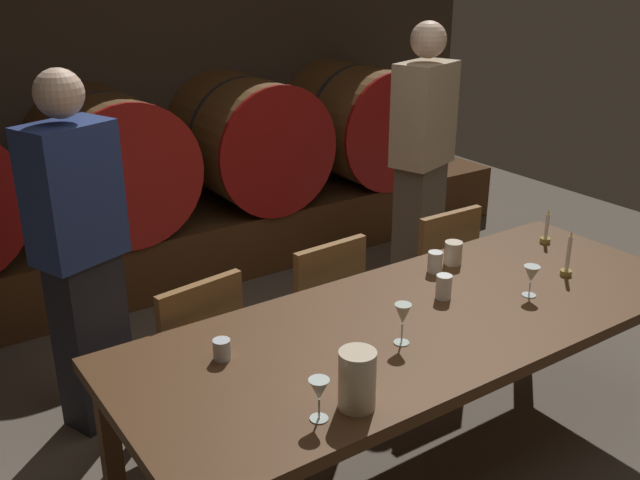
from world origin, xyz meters
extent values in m
plane|color=brown|center=(0.00, 0.00, 0.00)|extent=(7.59, 7.59, 0.00)
cube|color=#473A2D|center=(0.00, 3.17, 1.32)|extent=(5.84, 0.24, 2.65)
cube|color=#4C2D16|center=(0.00, 2.62, 0.21)|extent=(5.25, 0.90, 0.43)
cylinder|color=brown|center=(-0.49, 2.62, 0.88)|extent=(0.90, 0.90, 0.90)
cylinder|color=#B21C16|center=(-0.49, 2.16, 0.88)|extent=(0.91, 0.03, 0.91)
cylinder|color=#B21C16|center=(-0.49, 3.09, 0.88)|extent=(0.91, 0.03, 0.91)
cylinder|color=#2D2D33|center=(-0.49, 2.62, 0.88)|extent=(0.90, 0.04, 0.90)
cylinder|color=brown|center=(0.53, 2.62, 0.88)|extent=(0.90, 0.90, 0.90)
cylinder|color=#9E1411|center=(0.53, 2.16, 0.88)|extent=(0.91, 0.03, 0.91)
cylinder|color=#9E1411|center=(0.53, 3.09, 0.88)|extent=(0.91, 0.03, 0.91)
cylinder|color=#2D2D33|center=(0.53, 2.62, 0.88)|extent=(0.90, 0.04, 0.90)
cylinder|color=brown|center=(1.53, 2.62, 0.88)|extent=(0.90, 0.90, 0.90)
cylinder|color=#9E1411|center=(1.53, 2.16, 0.88)|extent=(0.91, 0.03, 0.91)
cylinder|color=#9E1411|center=(1.53, 3.09, 0.88)|extent=(0.91, 0.03, 0.91)
cylinder|color=#2D2D33|center=(1.53, 2.62, 0.88)|extent=(0.90, 0.04, 0.90)
cube|color=#4C2D16|center=(-0.11, 0.02, 0.74)|extent=(2.53, 0.96, 0.05)
cube|color=#4C2D16|center=(-1.29, 0.44, 0.36)|extent=(0.07, 0.07, 0.72)
cube|color=#4C2D16|center=(1.08, 0.44, 0.36)|extent=(0.07, 0.07, 0.72)
cube|color=brown|center=(-0.84, 0.78, 0.44)|extent=(0.45, 0.45, 0.04)
cube|color=brown|center=(-0.81, 0.60, 0.67)|extent=(0.40, 0.10, 0.42)
cube|color=brown|center=(-0.69, 0.97, 0.21)|extent=(0.05, 0.05, 0.42)
cube|color=brown|center=(-1.03, 0.92, 0.21)|extent=(0.05, 0.05, 0.42)
cube|color=brown|center=(-0.64, 0.63, 0.21)|extent=(0.05, 0.05, 0.42)
cube|color=brown|center=(-0.98, 0.59, 0.21)|extent=(0.05, 0.05, 0.42)
cube|color=brown|center=(-0.14, 0.82, 0.44)|extent=(0.42, 0.42, 0.04)
cube|color=brown|center=(-0.13, 0.64, 0.67)|extent=(0.40, 0.06, 0.42)
cube|color=brown|center=(0.02, 1.00, 0.21)|extent=(0.05, 0.05, 0.42)
cube|color=brown|center=(-0.32, 0.98, 0.21)|extent=(0.05, 0.05, 0.42)
cube|color=brown|center=(0.04, 0.66, 0.21)|extent=(0.05, 0.05, 0.42)
cube|color=brown|center=(-0.30, 0.64, 0.21)|extent=(0.05, 0.05, 0.42)
cube|color=brown|center=(0.64, 0.82, 0.44)|extent=(0.41, 0.41, 0.04)
cube|color=brown|center=(0.64, 0.64, 0.67)|extent=(0.40, 0.05, 0.42)
cube|color=brown|center=(0.81, 0.99, 0.21)|extent=(0.04, 0.04, 0.42)
cube|color=brown|center=(0.47, 0.99, 0.21)|extent=(0.04, 0.04, 0.42)
cube|color=brown|center=(0.81, 0.65, 0.21)|extent=(0.04, 0.04, 0.42)
cube|color=brown|center=(0.47, 0.65, 0.21)|extent=(0.04, 0.04, 0.42)
cube|color=black|center=(-1.11, 1.20, 0.43)|extent=(0.35, 0.29, 0.85)
cube|color=navy|center=(-1.11, 1.20, 1.16)|extent=(0.44, 0.36, 0.62)
sphere|color=beige|center=(-1.11, 1.20, 1.59)|extent=(0.21, 0.21, 0.21)
cube|color=brown|center=(0.98, 1.25, 0.47)|extent=(0.35, 0.28, 0.94)
cube|color=tan|center=(0.98, 1.25, 1.24)|extent=(0.44, 0.35, 0.60)
sphere|color=beige|center=(0.98, 1.25, 1.67)|extent=(0.21, 0.21, 0.21)
cylinder|color=olive|center=(0.70, -0.05, 0.78)|extent=(0.05, 0.05, 0.02)
cylinder|color=#EDE5CC|center=(0.70, -0.05, 0.88)|extent=(0.02, 0.02, 0.17)
cone|color=yellow|center=(0.70, -0.05, 0.97)|extent=(0.01, 0.01, 0.02)
cylinder|color=olive|center=(0.93, 0.27, 0.78)|extent=(0.05, 0.05, 0.02)
cylinder|color=#EDE5CC|center=(0.93, 0.27, 0.86)|extent=(0.02, 0.02, 0.13)
cone|color=yellow|center=(0.93, 0.27, 0.93)|extent=(0.01, 0.01, 0.02)
cylinder|color=beige|center=(-0.70, -0.32, 0.87)|extent=(0.12, 0.12, 0.20)
cylinder|color=silver|center=(-0.84, -0.30, 0.77)|extent=(0.06, 0.06, 0.00)
cylinder|color=silver|center=(-0.84, -0.30, 0.81)|extent=(0.01, 0.01, 0.07)
cone|color=silver|center=(-0.84, -0.30, 0.88)|extent=(0.07, 0.07, 0.07)
cylinder|color=silver|center=(-0.32, -0.09, 0.77)|extent=(0.06, 0.06, 0.00)
cylinder|color=silver|center=(-0.32, -0.09, 0.81)|extent=(0.01, 0.01, 0.08)
cone|color=silver|center=(-0.32, -0.09, 0.89)|extent=(0.06, 0.06, 0.08)
cylinder|color=silver|center=(0.40, -0.09, 0.77)|extent=(0.06, 0.06, 0.00)
cylinder|color=silver|center=(0.40, -0.09, 0.80)|extent=(0.01, 0.01, 0.06)
cone|color=silver|center=(0.40, -0.09, 0.87)|extent=(0.07, 0.07, 0.07)
cylinder|color=silver|center=(-0.92, 0.19, 0.81)|extent=(0.06, 0.06, 0.08)
cylinder|color=white|center=(0.08, 0.10, 0.82)|extent=(0.07, 0.07, 0.11)
cylinder|color=white|center=(0.23, 0.32, 0.82)|extent=(0.07, 0.07, 0.10)
cylinder|color=beige|center=(0.36, 0.34, 0.82)|extent=(0.08, 0.08, 0.11)
camera|label=1|loc=(-1.90, -1.86, 2.14)|focal=40.41mm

